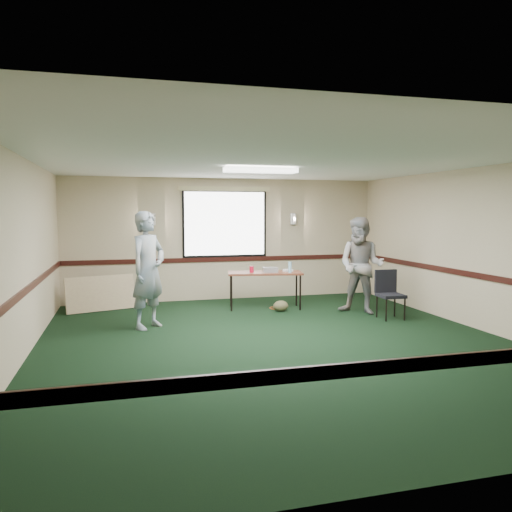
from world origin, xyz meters
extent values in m
plane|color=black|center=(0.00, 0.00, 0.00)|extent=(8.00, 8.00, 0.00)
plane|color=#C9B291|center=(0.00, 4.00, 1.35)|extent=(7.00, 0.00, 7.00)
plane|color=#C9B291|center=(0.00, -4.00, 1.35)|extent=(7.00, 0.00, 7.00)
plane|color=#C9B291|center=(-3.50, 0.00, 1.35)|extent=(0.00, 8.00, 8.00)
plane|color=#C9B291|center=(3.50, 0.00, 1.35)|extent=(0.00, 8.00, 8.00)
plane|color=silver|center=(0.00, 0.00, 2.70)|extent=(8.00, 8.00, 0.00)
cube|color=black|center=(0.00, 3.98, 0.90)|extent=(7.00, 0.03, 0.10)
cube|color=black|center=(0.00, -3.98, 0.90)|extent=(7.00, 0.03, 0.10)
cube|color=black|center=(-3.48, 0.00, 0.90)|extent=(0.03, 8.00, 0.10)
cube|color=black|center=(3.48, 0.00, 0.90)|extent=(0.03, 8.00, 0.10)
cube|color=black|center=(0.00, 3.98, 1.70)|extent=(1.90, 0.01, 1.50)
cube|color=white|center=(0.00, 3.97, 1.70)|extent=(1.80, 0.02, 1.40)
cube|color=beige|center=(0.00, 3.97, 2.47)|extent=(2.05, 0.08, 0.10)
cylinder|color=silver|center=(-1.60, 3.94, 1.80)|extent=(0.16, 0.16, 0.25)
cylinder|color=silver|center=(1.60, 3.94, 1.80)|extent=(0.16, 0.16, 0.25)
cube|color=white|center=(0.00, 1.00, 2.64)|extent=(1.20, 0.32, 0.08)
cube|color=#612B1B|center=(0.56, 2.67, 0.73)|extent=(1.58, 0.86, 0.04)
cylinder|color=black|center=(-0.16, 2.56, 0.35)|extent=(0.04, 0.04, 0.71)
cylinder|color=black|center=(1.19, 2.31, 0.35)|extent=(0.04, 0.04, 0.71)
cylinder|color=black|center=(-0.07, 3.03, 0.35)|extent=(0.04, 0.04, 0.71)
cylinder|color=black|center=(1.27, 2.78, 0.35)|extent=(0.04, 0.04, 0.71)
cube|color=gray|center=(0.66, 2.64, 0.79)|extent=(0.32, 0.27, 0.10)
cube|color=white|center=(1.04, 2.66, 0.77)|extent=(0.19, 0.16, 0.04)
cylinder|color=#B60C29|center=(0.28, 2.67, 0.81)|extent=(0.09, 0.09, 0.13)
cylinder|color=#85C0DA|center=(1.02, 2.46, 0.85)|extent=(0.07, 0.07, 0.22)
ellipsoid|color=#484129|center=(0.77, 2.29, 0.11)|extent=(0.36, 0.31, 0.21)
torus|color=#BB4417|center=(0.80, 2.60, 0.01)|extent=(0.41, 0.41, 0.02)
cube|color=tan|center=(-2.66, 3.28, 0.35)|extent=(1.35, 0.61, 0.69)
cube|color=black|center=(2.50, 1.11, 0.43)|extent=(0.45, 0.45, 0.06)
cube|color=black|center=(2.51, 1.32, 0.67)|extent=(0.43, 0.06, 0.43)
cylinder|color=black|center=(2.32, 0.94, 0.20)|extent=(0.03, 0.03, 0.40)
cylinder|color=black|center=(2.68, 0.92, 0.20)|extent=(0.03, 0.03, 0.40)
cylinder|color=black|center=(2.33, 1.30, 0.20)|extent=(0.03, 0.03, 0.40)
cylinder|color=black|center=(2.69, 1.29, 0.20)|extent=(0.03, 0.03, 0.40)
imported|color=#40658E|center=(-1.81, 1.54, 0.98)|extent=(0.84, 0.84, 1.97)
imported|color=slate|center=(2.21, 1.72, 0.93)|extent=(1.14, 1.13, 1.86)
camera|label=1|loc=(-2.21, -6.96, 1.95)|focal=35.00mm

